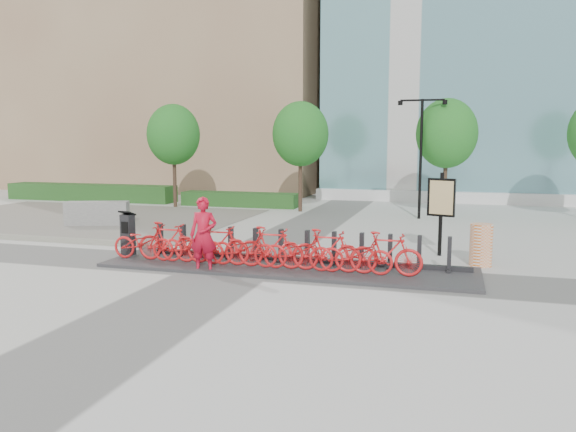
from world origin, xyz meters
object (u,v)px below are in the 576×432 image
(construction_barrel, at_px, (481,245))
(map_sign, at_px, (441,201))
(bike_0, at_px, (144,242))
(worker_red, at_px, (203,235))
(jersey_barrier, at_px, (97,213))
(kiosk, at_px, (128,234))

(construction_barrel, xyz_separation_m, map_sign, (-1.07, 1.08, 1.02))
(map_sign, bearing_deg, construction_barrel, -29.03)
(bike_0, xyz_separation_m, worker_red, (2.05, -0.61, 0.39))
(map_sign, bearing_deg, worker_red, -129.48)
(construction_barrel, distance_m, jersey_barrier, 14.52)
(worker_red, relative_size, jersey_barrier, 0.79)
(bike_0, height_order, map_sign, map_sign)
(construction_barrel, bearing_deg, jersey_barrier, 166.10)
(construction_barrel, relative_size, jersey_barrier, 0.46)
(worker_red, bearing_deg, jersey_barrier, 133.32)
(jersey_barrier, bearing_deg, worker_red, -59.69)
(bike_0, distance_m, worker_red, 2.17)
(kiosk, xyz_separation_m, construction_barrel, (9.45, 1.69, -0.13))
(bike_0, xyz_separation_m, kiosk, (-0.74, 0.42, 0.13))
(worker_red, xyz_separation_m, jersey_barrier, (-7.44, 6.20, -0.48))
(kiosk, relative_size, map_sign, 0.53)
(kiosk, bearing_deg, map_sign, 25.96)
(map_sign, bearing_deg, bike_0, -141.02)
(kiosk, bearing_deg, construction_barrel, 17.82)
(bike_0, xyz_separation_m, construction_barrel, (8.71, 2.11, 0.00))
(kiosk, relative_size, jersey_barrier, 0.53)
(bike_0, bearing_deg, worker_red, -106.55)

